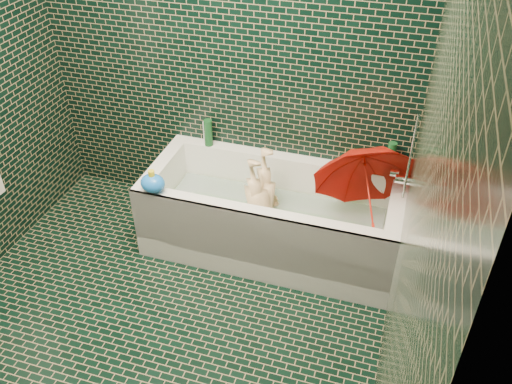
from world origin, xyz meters
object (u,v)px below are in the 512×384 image
(child, at_px, (263,212))
(rubber_duck, at_px, (351,162))
(umbrella, at_px, (369,194))
(bath_toy, at_px, (153,183))
(bathtub, at_px, (271,223))

(child, distance_m, rubber_duck, 0.68)
(umbrella, bearing_deg, bath_toy, 178.59)
(bathtub, distance_m, bath_toy, 0.86)
(rubber_duck, bearing_deg, child, -165.79)
(child, bearing_deg, rubber_duck, 142.54)
(rubber_duck, relative_size, bath_toy, 0.78)
(rubber_duck, xyz_separation_m, bath_toy, (-1.14, -0.66, 0.02))
(bathtub, height_order, child, bathtub)
(umbrella, height_order, rubber_duck, umbrella)
(bath_toy, bearing_deg, bathtub, 25.96)
(bathtub, bearing_deg, umbrella, 0.34)
(umbrella, xyz_separation_m, bath_toy, (-1.31, -0.32, 0.02))
(child, xyz_separation_m, rubber_duck, (0.51, 0.35, 0.28))
(child, height_order, rubber_duck, rubber_duck)
(bathtub, height_order, rubber_duck, rubber_duck)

